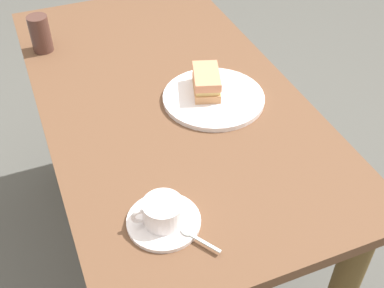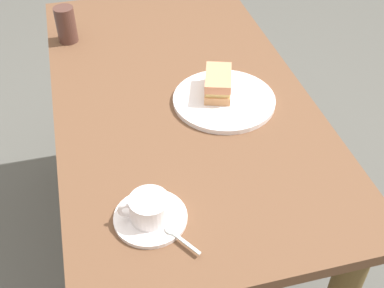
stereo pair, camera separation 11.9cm
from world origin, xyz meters
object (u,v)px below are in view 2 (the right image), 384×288
sandwich_plate (224,100)px  coffee_cup (149,207)px  coffee_saucer (150,218)px  spoon (176,235)px  dining_table (179,130)px  sandwich_front (218,83)px  drinking_glass (66,25)px

sandwich_plate → coffee_cup: size_ratio=2.56×
coffee_saucer → spoon: 0.08m
sandwich_plate → spoon: bearing=-28.7°
dining_table → coffee_saucer: (0.45, -0.17, 0.16)m
sandwich_front → spoon: 0.51m
coffee_saucer → spoon: size_ratio=1.79×
coffee_cup → drinking_glass: 0.82m
drinking_glass → spoon: bearing=10.6°
sandwich_front → drinking_glass: 0.57m
sandwich_plate → sandwich_front: bearing=-161.8°
dining_table → sandwich_front: size_ratio=9.28×
dining_table → drinking_glass: (-0.36, -0.29, 0.21)m
coffee_saucer → sandwich_front: bearing=145.7°
sandwich_plate → sandwich_front: 0.05m
sandwich_plate → drinking_glass: (-0.45, -0.40, 0.05)m
dining_table → coffee_cup: 0.51m
sandwich_front → spoon: bearing=-26.1°
dining_table → coffee_cup: bearing=-20.6°
sandwich_front → spoon: size_ratio=1.59×
spoon → coffee_cup: bearing=-146.4°
coffee_cup → spoon: 0.08m
coffee_saucer → drinking_glass: drinking_glass is taller
spoon → drinking_glass: 0.89m
dining_table → sandwich_front: sandwich_front is taller
sandwich_plate → drinking_glass: 0.60m
spoon → sandwich_plate: bearing=151.3°
sandwich_plate → sandwich_front: sandwich_front is taller
sandwich_front → coffee_saucer: size_ratio=0.89×
sandwich_front → coffee_saucer: (0.39, -0.27, -0.04)m
coffee_cup → sandwich_front: bearing=145.6°
coffee_saucer → coffee_cup: bearing=-97.1°
sandwich_plate → dining_table: bearing=-128.1°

